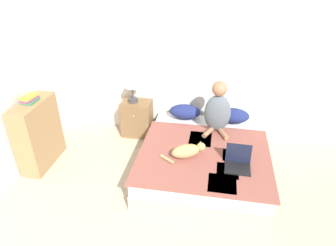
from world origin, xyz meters
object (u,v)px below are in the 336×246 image
at_px(nightstand, 137,118).
at_px(table_lamp, 132,83).
at_px(person_sitting, 218,110).
at_px(laptop_open, 238,163).
at_px(bed, 204,159).
at_px(pillow_far, 233,116).
at_px(cat_tabby, 187,151).
at_px(pillow_near, 185,112).
at_px(book_stack_top, 29,99).
at_px(bookshelf, 39,134).

height_order(nightstand, table_lamp, table_lamp).
distance_m(person_sitting, laptop_open, 0.94).
height_order(laptop_open, table_lamp, table_lamp).
relative_size(bed, pillow_far, 3.80).
height_order(cat_tabby, laptop_open, laptop_open).
bearing_deg(cat_tabby, bed, 23.97).
relative_size(cat_tabby, table_lamp, 1.25).
relative_size(laptop_open, table_lamp, 0.70).
bearing_deg(nightstand, cat_tabby, -47.20).
distance_m(pillow_far, table_lamp, 1.68).
distance_m(cat_tabby, table_lamp, 1.53).
bearing_deg(pillow_far, laptop_open, -87.50).
height_order(bed, cat_tabby, cat_tabby).
xyz_separation_m(pillow_near, cat_tabby, (0.16, -1.05, -0.02)).
relative_size(nightstand, book_stack_top, 2.45).
distance_m(table_lamp, bookshelf, 1.57).
xyz_separation_m(laptop_open, table_lamp, (-1.67, 1.14, 0.48)).
height_order(cat_tabby, table_lamp, table_lamp).
xyz_separation_m(nightstand, bookshelf, (-1.16, -1.01, 0.19)).
height_order(cat_tabby, book_stack_top, book_stack_top).
relative_size(laptop_open, bookshelf, 0.32).
bearing_deg(person_sitting, nightstand, 166.77).
relative_size(pillow_near, cat_tabby, 0.87).
relative_size(pillow_near, book_stack_top, 2.01).
xyz_separation_m(person_sitting, laptop_open, (0.30, -0.84, -0.29)).
bearing_deg(book_stack_top, table_lamp, 41.79).
bearing_deg(nightstand, table_lamp, -174.48).
distance_m(laptop_open, nightstand, 1.99).
bearing_deg(table_lamp, laptop_open, -34.39).
relative_size(person_sitting, table_lamp, 1.72).
xyz_separation_m(person_sitting, table_lamp, (-1.37, 0.31, 0.19)).
height_order(pillow_near, pillow_far, same).
xyz_separation_m(laptop_open, book_stack_top, (-2.79, 0.14, 0.59)).
distance_m(pillow_far, bookshelf, 2.92).
relative_size(pillow_near, nightstand, 0.82).
distance_m(bed, nightstand, 1.43).
bearing_deg(pillow_near, person_sitting, -31.28).
xyz_separation_m(pillow_far, book_stack_top, (-2.74, -1.01, 0.53)).
bearing_deg(pillow_far, nightstand, -179.97).
bearing_deg(laptop_open, book_stack_top, 178.06).
bearing_deg(bed, bookshelf, -174.47).
xyz_separation_m(bed, book_stack_top, (-2.36, -0.22, 0.84)).
bearing_deg(nightstand, bed, -33.34).
bearing_deg(laptop_open, bed, 140.79).
xyz_separation_m(bookshelf, book_stack_top, (-0.01, 0.00, 0.54)).
bearing_deg(bookshelf, bed, 5.53).
height_order(person_sitting, bookshelf, person_sitting).
distance_m(pillow_far, laptop_open, 1.15).
height_order(bed, bookshelf, bookshelf).
height_order(person_sitting, laptop_open, person_sitting).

